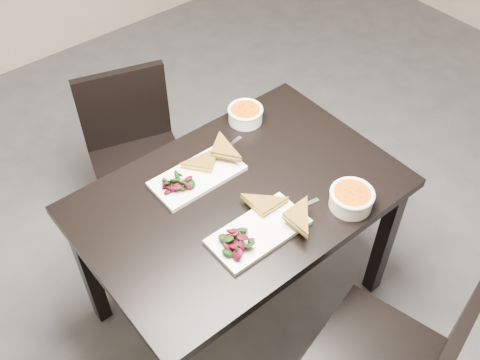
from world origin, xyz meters
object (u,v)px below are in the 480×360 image
(soup_bowl_near, at_px, (352,198))
(chair_far, at_px, (135,148))
(plate_far, at_px, (197,176))
(soup_bowl_far, at_px, (245,114))
(plate_near, at_px, (259,232))
(table, at_px, (240,210))

(soup_bowl_near, bearing_deg, chair_far, 107.63)
(plate_far, distance_m, soup_bowl_far, 0.39)
(chair_far, bearing_deg, soup_bowl_far, -33.83)
(soup_bowl_far, bearing_deg, plate_near, -125.32)
(table, relative_size, plate_near, 3.36)
(plate_far, xyz_separation_m, soup_bowl_far, (0.36, 0.15, 0.03))
(table, bearing_deg, soup_bowl_near, -48.03)
(soup_bowl_far, bearing_deg, soup_bowl_near, -90.83)
(soup_bowl_near, height_order, soup_bowl_far, soup_bowl_near)
(table, bearing_deg, plate_near, -110.63)
(plate_near, distance_m, plate_far, 0.36)
(plate_far, bearing_deg, table, -65.02)
(chair_far, bearing_deg, soup_bowl_near, -55.04)
(soup_bowl_far, bearing_deg, chair_far, 128.85)
(chair_far, bearing_deg, plate_near, -73.76)
(table, distance_m, plate_near, 0.23)
(chair_far, bearing_deg, table, -68.41)
(soup_bowl_near, xyz_separation_m, plate_far, (-0.35, 0.47, -0.03))
(chair_far, height_order, soup_bowl_near, chair_far)
(table, height_order, plate_near, plate_near)
(table, xyz_separation_m, plate_near, (-0.07, -0.19, 0.11))
(plate_near, distance_m, soup_bowl_far, 0.61)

